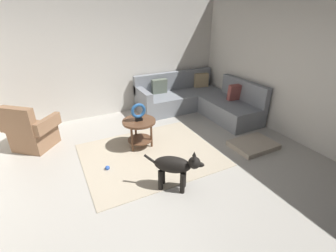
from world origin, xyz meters
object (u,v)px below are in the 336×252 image
(dog, at_px, (175,166))
(torus_sculpture, at_px, (138,112))
(side_table, at_px, (139,127))
(armchair, at_px, (32,132))
(dog_toy_ball, at_px, (107,168))
(dog_bed_mat, at_px, (253,145))
(sectional_couch, at_px, (198,101))

(dog, bearing_deg, torus_sculpture, -140.32)
(side_table, bearing_deg, armchair, 154.17)
(dog_toy_ball, bearing_deg, dog, -49.16)
(dog_bed_mat, height_order, dog, dog)
(sectional_couch, xyz_separation_m, armchair, (-3.66, -0.10, 0.03))
(side_table, relative_size, torus_sculpture, 1.84)
(sectional_couch, height_order, dog_toy_ball, sectional_couch)
(sectional_couch, relative_size, dog_bed_mat, 2.81)
(side_table, xyz_separation_m, dog, (0.03, -1.33, -0.04))
(dog, bearing_deg, dog_toy_ball, -100.57)
(side_table, bearing_deg, torus_sculpture, 180.00)
(sectional_couch, height_order, side_table, sectional_couch)
(armchair, height_order, side_table, armchair)
(dog_toy_ball, bearing_deg, torus_sculpture, 31.17)
(torus_sculpture, bearing_deg, armchair, 154.17)
(torus_sculpture, relative_size, dog_toy_ball, 4.46)
(torus_sculpture, distance_m, dog_bed_mat, 2.22)
(sectional_couch, bearing_deg, side_table, -153.18)
(sectional_couch, bearing_deg, dog_bed_mat, -90.36)
(dog_toy_ball, bearing_deg, armchair, 128.26)
(sectional_couch, height_order, dog_bed_mat, sectional_couch)
(dog_bed_mat, bearing_deg, sectional_couch, 89.64)
(armchair, relative_size, side_table, 1.66)
(sectional_couch, xyz_separation_m, dog_toy_ball, (-2.63, -1.40, -0.26))
(dog, height_order, dog_toy_ball, dog)
(side_table, bearing_deg, dog_bed_mat, -27.41)
(side_table, bearing_deg, dog, -88.91)
(sectional_couch, relative_size, dog, 3.24)
(sectional_couch, xyz_separation_m, dog_bed_mat, (-0.01, -1.93, -0.25))
(sectional_couch, xyz_separation_m, dog, (-1.87, -2.29, 0.09))
(torus_sculpture, distance_m, dog_toy_ball, 1.10)
(armchair, bearing_deg, dog_bed_mat, 13.74)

